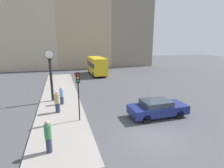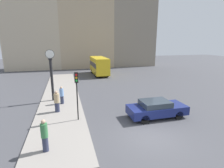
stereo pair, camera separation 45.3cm
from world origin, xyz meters
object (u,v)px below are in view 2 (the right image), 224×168
sedan_car (156,108)px  pedestrian_tan_coat (57,102)px  bus_distant (99,65)px  pedestrian_green_hoodie (45,136)px  street_clock (52,75)px  pedestrian_blue_stripe (62,95)px  traffic_light_near (77,86)px

sedan_car → pedestrian_tan_coat: (-7.62, 2.88, 0.31)m
bus_distant → pedestrian_green_hoodie: (-7.23, -22.00, -0.73)m
sedan_car → street_clock: (-8.11, 6.11, 2.02)m
sedan_car → pedestrian_blue_stripe: pedestrian_blue_stripe is taller
pedestrian_blue_stripe → pedestrian_green_hoodie: bearing=-96.1°
pedestrian_green_hoodie → pedestrian_tan_coat: (0.42, 5.52, -0.01)m
sedan_car → pedestrian_green_hoodie: bearing=-161.8°
bus_distant → pedestrian_green_hoodie: 23.17m
traffic_light_near → sedan_car: bearing=-7.9°
pedestrian_blue_stripe → pedestrian_tan_coat: size_ratio=0.92×
traffic_light_near → pedestrian_tan_coat: 3.08m
street_clock → pedestrian_tan_coat: bearing=-81.5°
sedan_car → traffic_light_near: (-6.06, 0.84, 2.01)m
pedestrian_tan_coat → pedestrian_blue_stripe: bearing=79.1°
bus_distant → pedestrian_green_hoodie: bus_distant is taller
bus_distant → traffic_light_near: 19.28m
pedestrian_blue_stripe → pedestrian_green_hoodie: 7.51m
pedestrian_green_hoodie → pedestrian_tan_coat: size_ratio=1.00×
pedestrian_tan_coat → street_clock: bearing=98.5°
traffic_light_near → street_clock: size_ratio=0.72×
bus_distant → street_clock: (-7.29, -13.26, 0.97)m
sedan_car → traffic_light_near: 6.44m
pedestrian_tan_coat → traffic_light_near: bearing=-52.5°
pedestrian_blue_stripe → sedan_car: bearing=-33.6°
bus_distant → pedestrian_blue_stripe: bus_distant is taller
sedan_car → pedestrian_blue_stripe: bearing=146.4°
bus_distant → pedestrian_tan_coat: 17.85m
traffic_light_near → pedestrian_green_hoodie: size_ratio=2.00×
sedan_car → traffic_light_near: traffic_light_near is taller
sedan_car → pedestrian_blue_stripe: 8.71m
traffic_light_near → pedestrian_tan_coat: size_ratio=1.99×
street_clock → pedestrian_blue_stripe: street_clock is taller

